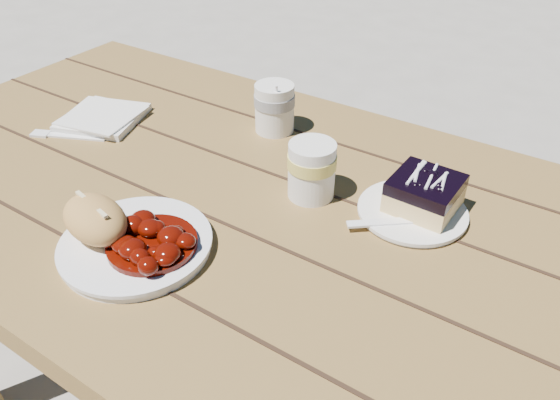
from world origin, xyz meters
The scene contains 11 objects.
picnic_table centered at (0.00, 0.00, 0.59)m, with size 2.00×1.55×0.75m.
main_plate centered at (-0.29, -0.20, 0.76)m, with size 0.22×0.22×0.02m, color white.
goulash_stew centered at (-0.26, -0.20, 0.79)m, with size 0.13×0.13×0.04m, color #520A02, non-canonical shape.
bread_roll centered at (-0.35, -0.22, 0.80)m, with size 0.12×0.08×0.06m, color tan.
dessert_plate centered at (0.01, 0.11, 0.76)m, with size 0.17×0.17×0.01m, color white.
blueberry_cake centered at (0.02, 0.12, 0.79)m, with size 0.10×0.10×0.06m.
fork_dessert centered at (-0.01, 0.05, 0.76)m, with size 0.03×0.16×0.01m, color white, non-canonical shape.
coffee_cup centered at (-0.33, 0.22, 0.80)m, with size 0.08×0.08×0.10m, color white.
napkin_stack centered at (-0.65, 0.05, 0.76)m, with size 0.15×0.15×0.01m, color white.
fork_table centered at (-0.64, -0.03, 0.75)m, with size 0.03×0.16×0.01m, color white, non-canonical shape.
second_cup centered at (-0.15, 0.06, 0.80)m, with size 0.08×0.08×0.10m, color white.
Camera 1 is at (0.22, -0.59, 1.28)m, focal length 35.00 mm.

